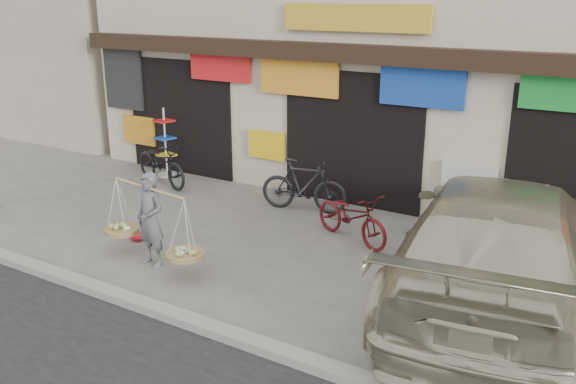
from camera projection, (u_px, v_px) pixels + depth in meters
The scene contains 11 objects.
ground at pixel (254, 264), 9.76m from camera, with size 70.00×70.00×0.00m, color slate.
kerb at pixel (169, 314), 8.12m from camera, with size 70.00×0.25×0.12m, color gray.
shophouse_block at pixel (411, 25), 13.90m from camera, with size 14.00×6.32×7.00m.
neighbor_west at pixel (48, 28), 21.22m from camera, with size 12.00×7.00×6.00m, color #B8AD98.
street_vendor at pixel (151, 223), 9.55m from camera, with size 2.11×0.79×1.52m.
bike_0 at pixel (161, 163), 13.71m from camera, with size 0.67×1.91×1.01m, color black.
bike_1 at pixel (304, 185), 12.01m from camera, with size 0.50×1.76×1.06m, color black.
bike_2 at pixel (352, 216), 10.56m from camera, with size 0.60×1.71×0.90m, color maroon.
suv at pixel (498, 242), 8.33m from camera, with size 3.32×6.42×1.78m.
display_rack at pixel (166, 149), 14.32m from camera, with size 0.46×0.46×1.63m.
red_bag at pixel (137, 236), 10.70m from camera, with size 0.31×0.25×0.14m, color red.
Camera 1 is at (5.13, -7.32, 4.11)m, focal length 38.00 mm.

